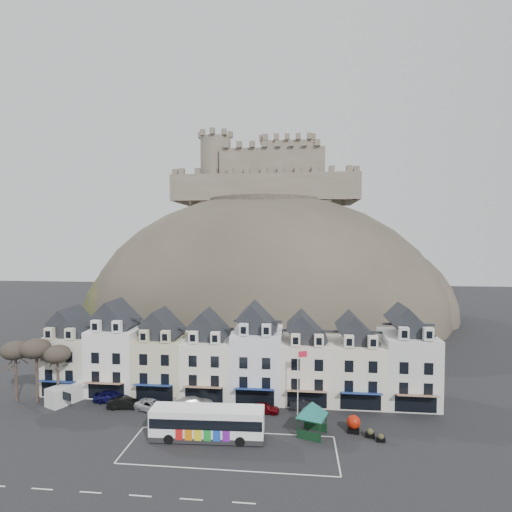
{
  "coord_description": "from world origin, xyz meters",
  "views": [
    {
      "loc": [
        8.82,
        -39.09,
        22.26
      ],
      "look_at": [
        2.33,
        24.0,
        19.26
      ],
      "focal_mm": 28.0,
      "sensor_mm": 36.0,
      "label": 1
    }
  ],
  "objects": [
    {
      "name": "ground",
      "position": [
        0.0,
        0.0,
        0.0
      ],
      "size": [
        300.0,
        300.0,
        0.0
      ],
      "primitive_type": "plane",
      "color": "black",
      "rests_on": "ground"
    },
    {
      "name": "coach_bay_markings",
      "position": [
        2.0,
        1.25,
        0.0
      ],
      "size": [
        22.0,
        7.5,
        0.01
      ],
      "primitive_type": "cube",
      "color": "silver",
      "rests_on": "ground"
    },
    {
      "name": "townhouse_terrace",
      "position": [
        0.15,
        15.97,
        5.3
      ],
      "size": [
        54.4,
        9.35,
        11.8
      ],
      "color": "beige",
      "rests_on": "ground"
    },
    {
      "name": "castle_hill",
      "position": [
        1.25,
        68.95,
        0.11
      ],
      "size": [
        100.0,
        76.0,
        68.0
      ],
      "color": "#38322B",
      "rests_on": "ground"
    },
    {
      "name": "castle",
      "position": [
        0.51,
        75.93,
        40.19
      ],
      "size": [
        50.2,
        22.2,
        22.0
      ],
      "color": "#645A4C",
      "rests_on": "ground"
    },
    {
      "name": "tree_left_far",
      "position": [
        -29.0,
        10.5,
        6.9
      ],
      "size": [
        3.61,
        3.61,
        8.24
      ],
      "color": "#3C2D26",
      "rests_on": "ground"
    },
    {
      "name": "tree_left_mid",
      "position": [
        -26.0,
        10.5,
        7.24
      ],
      "size": [
        3.78,
        3.78,
        8.64
      ],
      "color": "#3C2D26",
      "rests_on": "ground"
    },
    {
      "name": "tree_left_near",
      "position": [
        -23.0,
        10.5,
        6.55
      ],
      "size": [
        3.43,
        3.43,
        7.84
      ],
      "color": "#3C2D26",
      "rests_on": "ground"
    },
    {
      "name": "bus",
      "position": [
        -0.9,
        3.14,
        1.94
      ],
      "size": [
        12.56,
        3.38,
        3.52
      ],
      "rotation": [
        0.0,
        0.0,
        0.04
      ],
      "color": "#262628",
      "rests_on": "ground"
    },
    {
      "name": "bus_shelter",
      "position": [
        10.61,
        5.13,
        3.0
      ],
      "size": [
        5.76,
        5.76,
        3.87
      ],
      "rotation": [
        0.0,
        0.0,
        -0.33
      ],
      "color": "black",
      "rests_on": "ground"
    },
    {
      "name": "red_buoy",
      "position": [
        15.35,
        6.42,
        0.99
      ],
      "size": [
        1.56,
        1.56,
        1.93
      ],
      "rotation": [
        0.0,
        0.0,
        -0.15
      ],
      "color": "black",
      "rests_on": "ground"
    },
    {
      "name": "flagpole",
      "position": [
        9.09,
        9.5,
        4.86
      ],
      "size": [
        1.18,
        0.44,
        8.51
      ],
      "rotation": [
        0.0,
        0.0,
        0.32
      ],
      "color": "silver",
      "rests_on": "ground"
    },
    {
      "name": "white_van",
      "position": [
        -21.91,
        10.97,
        1.21
      ],
      "size": [
        4.25,
        5.75,
        2.41
      ],
      "rotation": [
        0.0,
        0.0,
        -0.42
      ],
      "color": "silver",
      "rests_on": "ground"
    },
    {
      "name": "planter_west",
      "position": [
        17.0,
        5.28,
        0.5
      ],
      "size": [
        1.13,
        0.76,
        1.03
      ],
      "rotation": [
        0.0,
        0.0,
        -0.26
      ],
      "color": "black",
      "rests_on": "ground"
    },
    {
      "name": "planter_east",
      "position": [
        18.0,
        4.44,
        0.43
      ],
      "size": [
        0.9,
        0.63,
        0.9
      ],
      "rotation": [
        0.0,
        0.0,
        0.0
      ],
      "color": "black",
      "rests_on": "ground"
    },
    {
      "name": "car_navy",
      "position": [
        -16.0,
        11.47,
        0.79
      ],
      "size": [
        4.72,
        2.08,
        1.58
      ],
      "primitive_type": "imported",
      "rotation": [
        0.0,
        0.0,
        1.62
      ],
      "color": "#0C0C3C",
      "rests_on": "ground"
    },
    {
      "name": "car_black",
      "position": [
        -13.37,
        9.8,
        0.71
      ],
      "size": [
        4.48,
        2.07,
        1.42
      ],
      "primitive_type": "imported",
      "rotation": [
        0.0,
        0.0,
        1.7
      ],
      "color": "black",
      "rests_on": "ground"
    },
    {
      "name": "car_silver",
      "position": [
        -9.6,
        9.5,
        0.66
      ],
      "size": [
        5.16,
        3.7,
        1.32
      ],
      "primitive_type": "imported",
      "rotation": [
        0.0,
        0.0,
        1.21
      ],
      "color": "#BABDC3",
      "rests_on": "ground"
    },
    {
      "name": "car_white",
      "position": [
        -4.4,
        10.61,
        0.76
      ],
      "size": [
        5.62,
        3.94,
        1.51
      ],
      "primitive_type": "imported",
      "rotation": [
        0.0,
        0.0,
        1.96
      ],
      "color": "#BABABA",
      "rests_on": "ground"
    },
    {
      "name": "car_maroon",
      "position": [
        4.8,
        10.26,
        0.64
      ],
      "size": [
        3.78,
        1.53,
        1.29
      ],
      "primitive_type": "imported",
      "rotation": [
        0.0,
        0.0,
        1.57
      ],
      "color": "#52040A",
      "rests_on": "ground"
    },
    {
      "name": "car_charcoal",
      "position": [
        10.0,
        11.87,
        0.67
      ],
      "size": [
        4.15,
        1.65,
        1.34
      ],
      "primitive_type": "imported",
      "rotation": [
        0.0,
        0.0,
        1.63
      ],
      "color": "black",
      "rests_on": "ground"
    }
  ]
}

